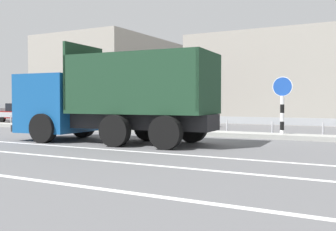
% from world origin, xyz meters
% --- Properties ---
extents(ground_plane, '(320.00, 320.00, 0.00)m').
position_xyz_m(ground_plane, '(0.00, 0.00, 0.00)').
color(ground_plane, '#565659').
extents(lane_strip_0, '(66.52, 0.16, 0.01)m').
position_xyz_m(lane_strip_0, '(-2.18, -3.93, 0.00)').
color(lane_strip_0, silver).
rests_on(lane_strip_0, ground_plane).
extents(lane_strip_1, '(66.52, 0.16, 0.01)m').
position_xyz_m(lane_strip_1, '(-2.18, -5.82, 0.00)').
color(lane_strip_1, silver).
rests_on(lane_strip_1, ground_plane).
extents(median_island, '(36.59, 1.10, 0.18)m').
position_xyz_m(median_island, '(0.00, 2.19, 0.09)').
color(median_island, gray).
rests_on(median_island, ground_plane).
extents(median_guardrail, '(66.52, 0.09, 0.78)m').
position_xyz_m(median_guardrail, '(0.00, 3.52, 0.57)').
color(median_guardrail, '#9EA0A5').
rests_on(median_guardrail, ground_plane).
extents(dump_truck, '(7.60, 3.07, 3.54)m').
position_xyz_m(dump_truck, '(-3.15, -2.20, 1.29)').
color(dump_truck, '#144C8C').
rests_on(dump_truck, ground_plane).
extents(median_road_sign, '(0.78, 0.16, 2.45)m').
position_xyz_m(median_road_sign, '(2.76, 2.19, 1.31)').
color(median_road_sign, white).
rests_on(median_road_sign, ground_plane).
extents(parked_car_2, '(4.16, 1.91, 1.33)m').
position_xyz_m(parked_car_2, '(-15.86, 5.81, 0.67)').
color(parked_car_2, maroon).
rests_on(parked_car_2, ground_plane).
extents(parked_car_3, '(4.23, 2.00, 1.44)m').
position_xyz_m(parked_car_3, '(-10.46, 6.32, 0.72)').
color(parked_car_3, '#335B33').
rests_on(parked_car_3, ground_plane).
extents(parked_car_4, '(4.52, 2.11, 1.46)m').
position_xyz_m(parked_car_4, '(-4.42, 6.52, 0.74)').
color(parked_car_4, maroon).
rests_on(parked_car_4, ground_plane).
extents(background_building_0, '(10.06, 15.02, 7.70)m').
position_xyz_m(background_building_0, '(-18.25, 20.39, 3.85)').
color(background_building_0, gray).
rests_on(background_building_0, ground_plane).
extents(background_building_1, '(11.26, 8.06, 6.07)m').
position_xyz_m(background_building_1, '(-0.32, 14.96, 3.03)').
color(background_building_1, gray).
rests_on(background_building_1, ground_plane).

